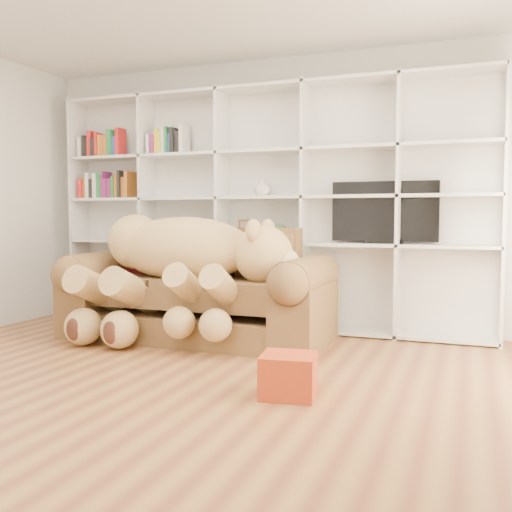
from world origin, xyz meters
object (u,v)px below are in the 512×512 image
at_px(teddy_bear, 180,261).
at_px(tv, 385,213).
at_px(sofa, 199,297).
at_px(gift_box, 288,375).

bearing_deg(teddy_bear, tv, 32.07).
height_order(sofa, tv, tv).
bearing_deg(teddy_bear, gift_box, -36.94).
distance_m(sofa, gift_box, 1.88).
xyz_separation_m(sofa, teddy_bear, (-0.08, -0.20, 0.34)).
bearing_deg(gift_box, tv, 82.25).
bearing_deg(sofa, teddy_bear, -112.03).
bearing_deg(teddy_bear, sofa, 70.91).
bearing_deg(gift_box, teddy_bear, 140.12).
bearing_deg(sofa, tv, 24.60).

